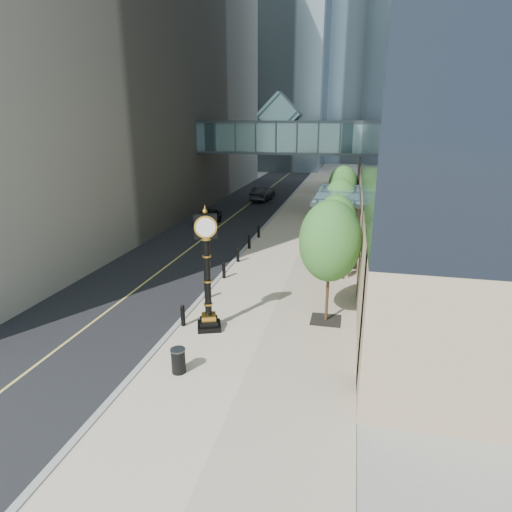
# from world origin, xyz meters

# --- Properties ---
(ground) EXTENTS (320.00, 320.00, 0.00)m
(ground) POSITION_xyz_m (0.00, 0.00, 0.00)
(ground) COLOR gray
(ground) RESTS_ON ground
(road) EXTENTS (8.00, 180.00, 0.02)m
(road) POSITION_xyz_m (-7.00, 40.00, 0.01)
(road) COLOR black
(road) RESTS_ON ground
(sidewalk) EXTENTS (8.00, 180.00, 0.06)m
(sidewalk) POSITION_xyz_m (1.00, 40.00, 0.03)
(sidewalk) COLOR #BAA98F
(sidewalk) RESTS_ON ground
(curb) EXTENTS (0.25, 180.00, 0.07)m
(curb) POSITION_xyz_m (-3.00, 40.00, 0.04)
(curb) COLOR gray
(curb) RESTS_ON ground
(distant_tower_c) EXTENTS (22.00, 22.00, 65.00)m
(distant_tower_c) POSITION_xyz_m (-6.00, 120.00, 32.50)
(distant_tower_c) COLOR #8BA1AF
(distant_tower_c) RESTS_ON ground
(skywalk) EXTENTS (17.00, 4.20, 5.80)m
(skywalk) POSITION_xyz_m (-3.00, 28.00, 7.71)
(skywalk) COLOR slate
(skywalk) RESTS_ON ground
(entrance_canopy) EXTENTS (3.00, 8.00, 4.38)m
(entrance_canopy) POSITION_xyz_m (3.48, 14.00, 4.19)
(entrance_canopy) COLOR #383F44
(entrance_canopy) RESTS_ON ground
(bollard_row) EXTENTS (0.20, 16.20, 0.90)m
(bollard_row) POSITION_xyz_m (-2.70, 9.00, 0.51)
(bollard_row) COLOR black
(bollard_row) RESTS_ON sidewalk
(street_trees) EXTENTS (2.76, 28.51, 5.68)m
(street_trees) POSITION_xyz_m (3.60, 14.72, 3.55)
(street_trees) COLOR black
(street_trees) RESTS_ON sidewalk
(street_clock) EXTENTS (1.31, 1.31, 5.46)m
(street_clock) POSITION_xyz_m (-1.47, 1.00, 2.43)
(street_clock) COLOR black
(street_clock) RESTS_ON sidewalk
(trash_bin) EXTENTS (0.62, 0.62, 0.90)m
(trash_bin) POSITION_xyz_m (-1.42, -2.60, 0.51)
(trash_bin) COLOR black
(trash_bin) RESTS_ON sidewalk
(pedestrian) EXTENTS (0.69, 0.46, 1.85)m
(pedestrian) POSITION_xyz_m (4.28, 9.09, 0.98)
(pedestrian) COLOR #A3A095
(pedestrian) RESTS_ON sidewalk
(car_near) EXTENTS (1.77, 4.12, 1.38)m
(car_near) POSITION_xyz_m (-8.21, 20.58, 0.71)
(car_near) COLOR black
(car_near) RESTS_ON road
(car_far) EXTENTS (2.16, 5.23, 1.68)m
(car_far) POSITION_xyz_m (-5.93, 34.06, 0.86)
(car_far) COLOR black
(car_far) RESTS_ON road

